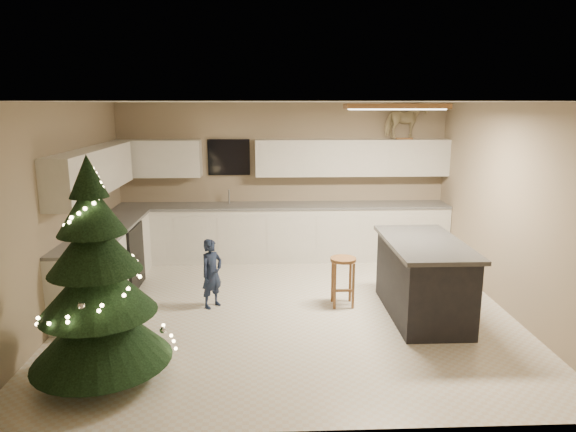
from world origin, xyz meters
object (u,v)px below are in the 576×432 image
(island, at_px, (423,278))
(bar_stool, at_px, (343,270))
(toddler, at_px, (212,273))
(rocking_horse, at_px, (405,120))
(christmas_tree, at_px, (97,291))

(island, xyz_separation_m, bar_stool, (-0.94, 0.35, 0.00))
(island, distance_m, toddler, 2.65)
(rocking_horse, bearing_deg, bar_stool, 128.62)
(christmas_tree, bearing_deg, island, 21.43)
(island, relative_size, toddler, 1.89)
(christmas_tree, bearing_deg, bar_stool, 34.05)
(island, height_order, toddler, island)
(island, xyz_separation_m, toddler, (-2.63, 0.37, -0.03))
(toddler, xyz_separation_m, rocking_horse, (3.00, 2.18, 1.86))
(island, height_order, bar_stool, island)
(bar_stool, bearing_deg, island, -20.74)
(bar_stool, height_order, rocking_horse, rocking_horse)
(bar_stool, bearing_deg, rocking_horse, 59.22)
(bar_stool, xyz_separation_m, toddler, (-1.69, 0.02, -0.03))
(bar_stool, bearing_deg, toddler, 179.42)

